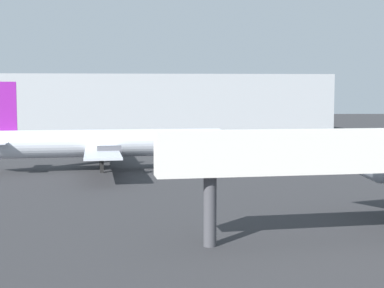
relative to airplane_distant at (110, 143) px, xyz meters
name	(u,v)px	position (x,y,z in m)	size (l,w,h in m)	color
airplane_distant	(110,143)	(0.00, 0.00, 0.00)	(31.38, 25.34, 9.83)	silver
jet_bridge	(365,152)	(17.54, -29.91, 1.81)	(21.76, 5.17, 6.41)	silver
terminal_building	(161,105)	(4.61, 70.07, 3.77)	(77.61, 26.45, 13.71)	#999EA3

